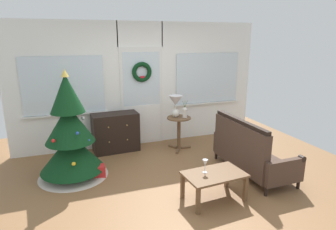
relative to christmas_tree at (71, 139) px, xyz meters
name	(u,v)px	position (x,y,z in m)	size (l,w,h in m)	color
ground_plane	(177,186)	(1.49, -0.91, -0.65)	(6.76, 6.76, 0.00)	brown
back_wall_with_door	(141,84)	(1.49, 1.17, 0.63)	(5.20, 0.19, 2.55)	white
christmas_tree	(71,139)	(0.00, 0.00, 0.00)	(1.13, 1.13, 1.77)	#4C331E
dresser_cabinet	(116,132)	(0.87, 0.88, -0.26)	(0.92, 0.48, 0.78)	black
settee_sofa	(249,152)	(2.78, -0.88, -0.28)	(0.75, 1.57, 0.96)	black
side_table	(179,127)	(2.09, 0.51, -0.17)	(0.50, 0.48, 0.68)	brown
table_lamp	(176,103)	(2.03, 0.55, 0.32)	(0.28, 0.28, 0.44)	silver
flower_vase	(185,112)	(2.19, 0.45, 0.15)	(0.11, 0.10, 0.35)	beige
coffee_table	(214,177)	(1.84, -1.43, -0.31)	(0.88, 0.58, 0.40)	brown
wine_glass	(205,163)	(1.73, -1.37, -0.11)	(0.08, 0.08, 0.20)	silver
gift_box	(99,171)	(0.40, -0.17, -0.56)	(0.19, 0.17, 0.19)	red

